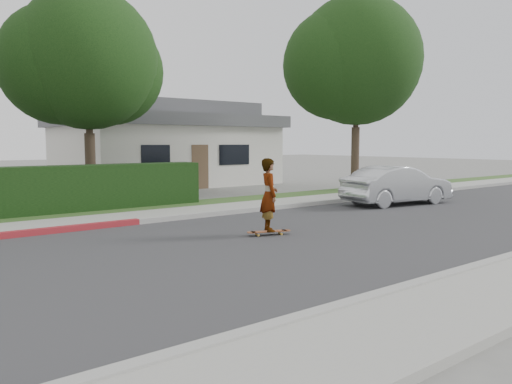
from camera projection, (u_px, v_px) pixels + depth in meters
ground at (181, 257)px, 9.60m from camera, size 120.00×120.00×0.00m
road at (181, 257)px, 9.60m from camera, size 60.00×8.00×0.01m
curb_near at (339, 309)px, 6.37m from camera, size 60.00×0.20×0.15m
sidewalk_near at (398, 331)px, 5.66m from camera, size 60.00×1.60×0.12m
curb_far at (102, 225)px, 12.81m from camera, size 60.00×0.20×0.15m
sidewalk_far at (89, 222)px, 13.52m from camera, size 60.00×1.60×0.12m
planting_strip at (70, 215)px, 14.77m from camera, size 60.00×1.60×0.10m
tree_center at (85, 64)px, 17.24m from camera, size 5.66×4.84×7.44m
tree_right at (353, 64)px, 21.93m from camera, size 6.32×5.60×8.56m
house at (164, 145)px, 26.84m from camera, size 10.60×8.60×4.30m
skateboard at (269, 232)px, 11.81m from camera, size 1.08×0.57×0.10m
skateboarder at (269, 195)px, 11.72m from camera, size 0.63×0.74×1.72m
car_silver at (397, 185)px, 17.69m from camera, size 4.33×2.04×1.37m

